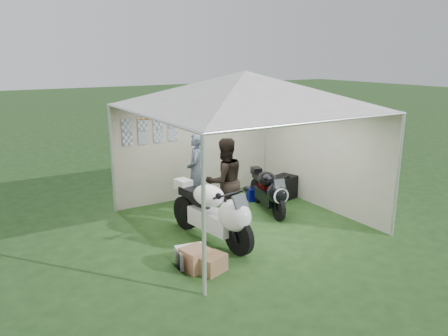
{
  "coord_description": "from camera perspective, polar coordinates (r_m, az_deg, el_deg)",
  "views": [
    {
      "loc": [
        -4.64,
        -6.85,
        3.28
      ],
      "look_at": [
        -0.25,
        0.35,
        1.09
      ],
      "focal_mm": 35.0,
      "sensor_mm": 36.0,
      "label": 1
    }
  ],
  "objects": [
    {
      "name": "equipment_box",
      "position": [
        10.36,
        7.81,
        -2.49
      ],
      "size": [
        0.62,
        0.54,
        0.54
      ],
      "primitive_type": "cube",
      "rotation": [
        0.0,
        0.0,
        0.24
      ],
      "color": "black",
      "rests_on": "ground"
    },
    {
      "name": "ground",
      "position": [
        8.89,
        2.56,
        -7.11
      ],
      "size": [
        80.0,
        80.0,
        0.0
      ],
      "primitive_type": "plane",
      "color": "#203E18",
      "rests_on": "ground"
    },
    {
      "name": "crate_0",
      "position": [
        7.16,
        -4.35,
        -11.43
      ],
      "size": [
        0.5,
        0.42,
        0.3
      ],
      "primitive_type": "cube",
      "rotation": [
        0.0,
        0.0,
        -0.18
      ],
      "color": "silver",
      "rests_on": "ground"
    },
    {
      "name": "person_dark_jacket",
      "position": [
        8.64,
        0.07,
        -1.7
      ],
      "size": [
        0.88,
        0.7,
        1.73
      ],
      "primitive_type": "imported",
      "rotation": [
        0.0,
        0.0,
        3.08
      ],
      "color": "black",
      "rests_on": "ground"
    },
    {
      "name": "motorcycle_black",
      "position": [
        9.36,
        5.92,
        -2.88
      ],
      "size": [
        0.71,
        1.75,
        0.88
      ],
      "rotation": [
        0.0,
        0.0,
        -0.26
      ],
      "color": "black",
      "rests_on": "ground"
    },
    {
      "name": "canopy_tent",
      "position": [
        8.32,
        2.63,
        9.67
      ],
      "size": [
        5.66,
        5.66,
        3.0
      ],
      "color": "silver",
      "rests_on": "ground"
    },
    {
      "name": "motorcycle_white",
      "position": [
        7.77,
        -1.22,
        -5.66
      ],
      "size": [
        0.68,
        2.17,
        1.07
      ],
      "rotation": [
        0.0,
        0.0,
        0.15
      ],
      "color": "black",
      "rests_on": "ground"
    },
    {
      "name": "crate_2",
      "position": [
        7.29,
        -3.75,
        -11.21
      ],
      "size": [
        0.39,
        0.36,
        0.23
      ],
      "primitive_type": "cube",
      "rotation": [
        0.0,
        0.0,
        0.38
      ],
      "color": "silver",
      "rests_on": "ground"
    },
    {
      "name": "paddock_stand",
      "position": [
        10.18,
        4.15,
        -3.44
      ],
      "size": [
        0.43,
        0.33,
        0.29
      ],
      "primitive_type": "cube",
      "rotation": [
        0.0,
        0.0,
        -0.26
      ],
      "color": "#0C10BD",
      "rests_on": "ground"
    },
    {
      "name": "person_blue_jacket",
      "position": [
        9.48,
        -3.66,
        -0.41
      ],
      "size": [
        0.67,
        0.73,
        1.67
      ],
      "primitive_type": "imported",
      "rotation": [
        0.0,
        0.0,
        -2.16
      ],
      "color": "slate",
      "rests_on": "ground"
    },
    {
      "name": "crate_3",
      "position": [
        6.93,
        -1.54,
        -12.4
      ],
      "size": [
        0.5,
        0.42,
        0.28
      ],
      "primitive_type": "cube",
      "rotation": [
        0.0,
        0.0,
        0.33
      ],
      "color": "brown",
      "rests_on": "ground"
    },
    {
      "name": "crate_1",
      "position": [
        7.01,
        -3.73,
        -11.76
      ],
      "size": [
        0.45,
        0.45,
        0.35
      ],
      "primitive_type": "cube",
      "rotation": [
        0.0,
        0.0,
        0.19
      ],
      "color": "#92694D",
      "rests_on": "ground"
    }
  ]
}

